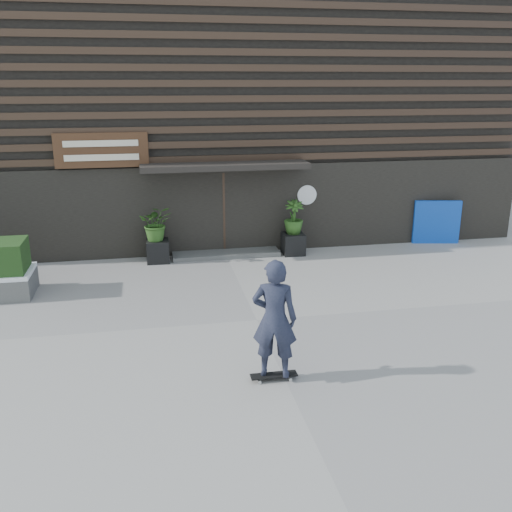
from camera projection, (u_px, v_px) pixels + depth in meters
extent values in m
plane|color=gray|center=(257.00, 320.00, 11.70)|extent=(80.00, 80.00, 0.00)
cube|color=#4C4C4A|center=(226.00, 254.00, 16.00)|extent=(3.00, 0.80, 0.12)
cube|color=black|center=(158.00, 251.00, 15.40)|extent=(0.60, 0.60, 0.60)
imported|color=#2D591E|center=(156.00, 223.00, 15.17)|extent=(0.86, 0.75, 0.96)
cube|color=black|center=(293.00, 244.00, 16.08)|extent=(0.60, 0.60, 0.60)
imported|color=#2D591E|center=(294.00, 217.00, 15.85)|extent=(0.54, 0.54, 0.96)
cube|color=#0D3DB5|center=(437.00, 222.00, 17.07)|extent=(1.39, 0.39, 1.31)
cube|color=black|center=(203.00, 102.00, 19.90)|extent=(18.00, 10.00, 8.00)
cube|color=black|center=(224.00, 210.00, 15.97)|extent=(18.00, 0.12, 2.50)
cube|color=#38281E|center=(223.00, 158.00, 15.48)|extent=(17.60, 0.08, 0.18)
cube|color=#38281E|center=(223.00, 144.00, 15.37)|extent=(17.60, 0.08, 0.18)
cube|color=#38281E|center=(223.00, 129.00, 15.25)|extent=(17.60, 0.08, 0.18)
cube|color=#38281E|center=(222.00, 114.00, 15.13)|extent=(17.60, 0.08, 0.18)
cube|color=#38281E|center=(222.00, 99.00, 15.02)|extent=(17.60, 0.08, 0.18)
cube|color=#38281E|center=(222.00, 83.00, 14.90)|extent=(17.60, 0.08, 0.18)
cube|color=#38281E|center=(222.00, 68.00, 14.79)|extent=(17.60, 0.08, 0.18)
cube|color=#38281E|center=(221.00, 52.00, 14.67)|extent=(17.60, 0.08, 0.18)
cube|color=#38281E|center=(221.00, 36.00, 14.55)|extent=(17.60, 0.08, 0.18)
cube|color=#38281E|center=(221.00, 19.00, 14.44)|extent=(17.60, 0.08, 0.18)
cube|color=#38281E|center=(220.00, 2.00, 14.32)|extent=(17.60, 0.08, 0.18)
cube|color=black|center=(225.00, 166.00, 15.17)|extent=(4.50, 1.00, 0.15)
cube|color=black|center=(223.00, 212.00, 16.15)|extent=(2.40, 0.30, 2.30)
cube|color=#38281E|center=(224.00, 213.00, 15.98)|extent=(0.06, 0.10, 2.30)
cube|color=#472B19|center=(101.00, 150.00, 14.74)|extent=(2.40, 0.10, 0.90)
cube|color=beige|center=(101.00, 143.00, 14.63)|extent=(1.90, 0.02, 0.16)
cube|color=beige|center=(102.00, 157.00, 14.73)|extent=(1.90, 0.02, 0.16)
cylinder|color=white|center=(307.00, 195.00, 16.22)|extent=(0.56, 0.03, 0.56)
cube|color=black|center=(274.00, 375.00, 9.35)|extent=(0.78, 0.20, 0.02)
cylinder|color=#A7A7A2|center=(260.00, 383.00, 9.22)|extent=(0.06, 0.03, 0.06)
cylinder|color=beige|center=(257.00, 377.00, 9.41)|extent=(0.06, 0.03, 0.06)
cylinder|color=#A7A7A2|center=(291.00, 380.00, 9.32)|extent=(0.06, 0.03, 0.06)
cylinder|color=#AEAFAA|center=(288.00, 374.00, 9.51)|extent=(0.06, 0.03, 0.06)
imported|color=#1C1F32|center=(274.00, 319.00, 9.05)|extent=(0.84, 0.68, 1.99)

